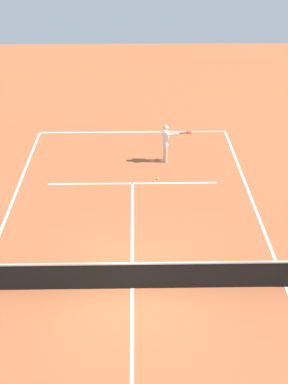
{
  "coord_description": "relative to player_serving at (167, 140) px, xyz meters",
  "views": [
    {
      "loc": [
        -0.14,
        11.99,
        10.24
      ],
      "look_at": [
        -0.44,
        -4.45,
        0.8
      ],
      "focal_mm": 47.98,
      "sensor_mm": 36.0,
      "label": 1
    }
  ],
  "objects": [
    {
      "name": "ground_plane",
      "position": [
        1.51,
        8.62,
        -1.03
      ],
      "size": [
        60.0,
        60.0,
        0.0
      ],
      "primitive_type": "plane",
      "color": "#AD5933"
    },
    {
      "name": "court_lines",
      "position": [
        1.51,
        8.62,
        -1.03
      ],
      "size": [
        9.44,
        23.95,
        0.01
      ],
      "color": "white",
      "rests_on": "ground"
    },
    {
      "name": "tennis_net",
      "position": [
        1.51,
        8.62,
        -0.53
      ],
      "size": [
        10.04,
        0.1,
        1.07
      ],
      "color": "#4C4C51",
      "rests_on": "ground"
    },
    {
      "name": "player_serving",
      "position": [
        0.0,
        0.0,
        0.0
      ],
      "size": [
        1.32,
        0.45,
        1.73
      ],
      "rotation": [
        0.0,
        0.0,
        1.79
      ],
      "color": "beige",
      "rests_on": "ground"
    },
    {
      "name": "tennis_ball",
      "position": [
        0.45,
        1.73,
        -0.99
      ],
      "size": [
        0.07,
        0.07,
        0.07
      ],
      "primitive_type": "sphere",
      "color": "#CCE033",
      "rests_on": "ground"
    }
  ]
}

